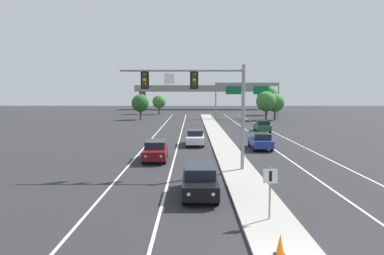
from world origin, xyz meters
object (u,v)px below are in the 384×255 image
car_oncoming_darkred (155,150)px  median_sign_post (270,186)px  tree_far_right_b (275,103)px  tree_far_left_b (140,103)px  car_oncoming_black (199,180)px  overhead_signal_mast (202,94)px  tree_far_right_c (266,101)px  highway_sign_gantry (247,89)px  car_receding_green (262,126)px  car_oncoming_white (195,137)px  traffic_cone_median_nose (280,245)px  tree_far_left_c (140,101)px  car_receding_blue (260,141)px  tree_far_left_a (159,102)px  tree_far_right_a (267,96)px

car_oncoming_darkred → median_sign_post: bearing=-65.1°
tree_far_right_b → tree_far_left_b: size_ratio=1.04×
car_oncoming_black → tree_far_right_b: size_ratio=0.86×
overhead_signal_mast → tree_far_right_c: bearing=72.5°
overhead_signal_mast → highway_sign_gantry: (10.69, 47.96, 0.78)m
car_receding_green → tree_far_right_b: (6.63, 20.45, 2.59)m
median_sign_post → car_oncoming_white: (-2.94, 21.43, -0.77)m
traffic_cone_median_nose → highway_sign_gantry: 61.65m
overhead_signal_mast → tree_far_right_c: overhead_signal_mast is taller
overhead_signal_mast → highway_sign_gantry: highway_sign_gantry is taller
tree_far_left_c → tree_far_right_c: size_ratio=0.88×
traffic_cone_median_nose → highway_sign_gantry: highway_sign_gantry is taller
median_sign_post → tree_far_left_c: size_ratio=0.44×
highway_sign_gantry → tree_far_right_c: 6.12m
car_oncoming_white → car_receding_green: size_ratio=1.00×
car_receding_blue → tree_far_left_a: (-14.79, 52.30, 2.27)m
car_oncoming_black → tree_far_left_c: bearing=100.9°
tree_far_right_b → tree_far_left_a: (-24.57, 17.27, -0.32)m
car_oncoming_black → car_oncoming_white: (-0.08, 17.58, 0.00)m
car_oncoming_black → highway_sign_gantry: size_ratio=0.34×
tree_far_right_b → tree_far_right_a: 14.80m
car_receding_green → car_oncoming_white: bearing=-128.1°
overhead_signal_mast → highway_sign_gantry: 49.15m
median_sign_post → traffic_cone_median_nose: bearing=-96.7°
tree_far_left_b → tree_far_left_a: tree_far_left_b is taller
tree_far_right_b → overhead_signal_mast: bearing=-109.4°
car_oncoming_white → car_receding_green: 15.31m
car_receding_blue → tree_far_left_c: tree_far_left_c is taller
car_receding_blue → tree_far_left_a: 54.40m
traffic_cone_median_nose → highway_sign_gantry: size_ratio=0.06×
highway_sign_gantry → car_receding_green: bearing=-93.9°
car_oncoming_white → tree_far_right_c: (14.07, 31.32, 2.88)m
car_receding_green → tree_far_left_a: (-17.94, 37.72, 2.27)m
tree_far_right_b → car_oncoming_black: bearing=-107.7°
tree_far_right_a → highway_sign_gantry: bearing=-120.8°
car_receding_blue → tree_far_left_c: size_ratio=0.90×
tree_far_right_c → traffic_cone_median_nose: bearing=-101.6°
tree_far_left_b → car_receding_green: bearing=-46.6°
tree_far_right_c → car_receding_green: bearing=-103.5°
median_sign_post → overhead_signal_mast: bearing=104.9°
car_receding_blue → car_oncoming_white: bearing=158.1°
car_oncoming_darkred → car_oncoming_white: bearing=67.9°
highway_sign_gantry → tree_far_left_b: size_ratio=2.64×
car_receding_blue → tree_far_right_c: (7.78, 33.85, 2.88)m
median_sign_post → tree_far_right_a: (14.78, 68.60, 2.93)m
traffic_cone_median_nose → tree_far_right_a: 73.58m
car_oncoming_darkred → traffic_cone_median_nose: (5.83, -16.68, -0.31)m
tree_far_left_a → median_sign_post: bearing=-80.9°
median_sign_post → tree_far_right_a: tree_far_right_a is taller
tree_far_right_b → tree_far_left_c: bearing=147.5°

